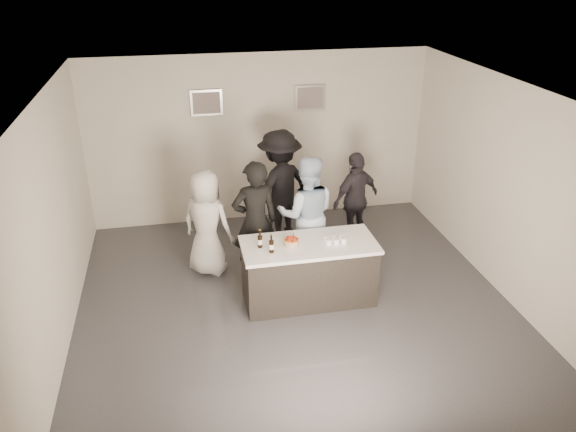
% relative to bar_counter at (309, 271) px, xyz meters
% --- Properties ---
extents(floor, '(6.00, 6.00, 0.00)m').
position_rel_bar_counter_xyz_m(floor, '(-0.21, -0.11, -0.45)').
color(floor, '#3D3D42').
rests_on(floor, ground).
extents(ceiling, '(6.00, 6.00, 0.00)m').
position_rel_bar_counter_xyz_m(ceiling, '(-0.21, -0.11, 2.55)').
color(ceiling, white).
extents(wall_back, '(6.00, 0.04, 3.00)m').
position_rel_bar_counter_xyz_m(wall_back, '(-0.21, 2.89, 1.05)').
color(wall_back, beige).
rests_on(wall_back, ground).
extents(wall_front, '(6.00, 0.04, 3.00)m').
position_rel_bar_counter_xyz_m(wall_front, '(-0.21, -3.11, 1.05)').
color(wall_front, beige).
rests_on(wall_front, ground).
extents(wall_left, '(0.04, 6.00, 3.00)m').
position_rel_bar_counter_xyz_m(wall_left, '(-3.21, -0.11, 1.05)').
color(wall_left, beige).
rests_on(wall_left, ground).
extents(wall_right, '(0.04, 6.00, 3.00)m').
position_rel_bar_counter_xyz_m(wall_right, '(2.79, -0.11, 1.05)').
color(wall_right, beige).
rests_on(wall_right, ground).
extents(picture_left, '(0.54, 0.04, 0.44)m').
position_rel_bar_counter_xyz_m(picture_left, '(-1.11, 2.86, 1.75)').
color(picture_left, '#B2B2B7').
rests_on(picture_left, wall_back).
extents(picture_right, '(0.54, 0.04, 0.44)m').
position_rel_bar_counter_xyz_m(picture_right, '(0.69, 2.86, 1.75)').
color(picture_right, '#B2B2B7').
rests_on(picture_right, wall_back).
extents(bar_counter, '(1.86, 0.86, 0.90)m').
position_rel_bar_counter_xyz_m(bar_counter, '(0.00, 0.00, 0.00)').
color(bar_counter, white).
rests_on(bar_counter, ground).
extents(cake, '(0.20, 0.20, 0.08)m').
position_rel_bar_counter_xyz_m(cake, '(-0.25, -0.00, 0.49)').
color(cake, '#E25C17').
rests_on(cake, bar_counter).
extents(beer_bottle_a, '(0.07, 0.07, 0.26)m').
position_rel_bar_counter_xyz_m(beer_bottle_a, '(-0.67, 0.02, 0.58)').
color(beer_bottle_a, black).
rests_on(beer_bottle_a, bar_counter).
extents(beer_bottle_b, '(0.07, 0.07, 0.26)m').
position_rel_bar_counter_xyz_m(beer_bottle_b, '(-0.55, -0.14, 0.58)').
color(beer_bottle_b, black).
rests_on(beer_bottle_b, bar_counter).
extents(tumbler_cluster, '(0.30, 0.19, 0.08)m').
position_rel_bar_counter_xyz_m(tumbler_cluster, '(0.36, -0.04, 0.49)').
color(tumbler_cluster, orange).
rests_on(tumbler_cluster, bar_counter).
extents(candles, '(0.24, 0.08, 0.01)m').
position_rel_bar_counter_xyz_m(candles, '(-0.28, -0.29, 0.45)').
color(candles, pink).
rests_on(candles, bar_counter).
extents(person_main_black, '(0.74, 0.53, 1.88)m').
position_rel_bar_counter_xyz_m(person_main_black, '(-0.64, 0.73, 0.49)').
color(person_main_black, black).
rests_on(person_main_black, ground).
extents(person_main_blue, '(1.01, 0.86, 1.85)m').
position_rel_bar_counter_xyz_m(person_main_blue, '(0.17, 0.85, 0.48)').
color(person_main_blue, silver).
rests_on(person_main_blue, ground).
extents(person_guest_left, '(0.96, 0.88, 1.64)m').
position_rel_bar_counter_xyz_m(person_guest_left, '(-1.32, 1.06, 0.37)').
color(person_guest_left, silver).
rests_on(person_guest_left, ground).
extents(person_guest_right, '(1.02, 0.77, 1.62)m').
position_rel_bar_counter_xyz_m(person_guest_right, '(1.16, 1.52, 0.36)').
color(person_guest_right, '#2D2A31').
rests_on(person_guest_right, ground).
extents(person_guest_back, '(1.45, 1.25, 1.95)m').
position_rel_bar_counter_xyz_m(person_guest_back, '(-0.05, 1.87, 0.52)').
color(person_guest_back, black).
rests_on(person_guest_back, ground).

